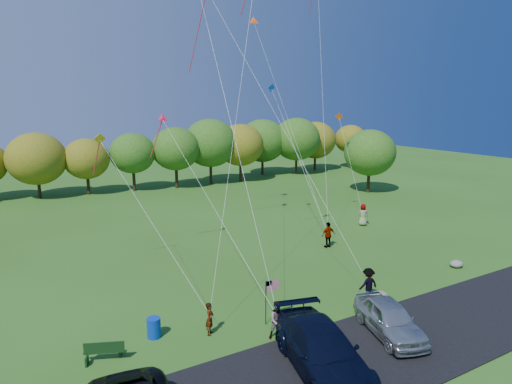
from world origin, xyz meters
TOP-DOWN VIEW (x-y plane):
  - ground at (0.00, 0.00)m, footprint 140.00×140.00m
  - asphalt_lane at (0.00, -4.00)m, footprint 44.00×6.00m
  - treeline at (-3.22, 36.22)m, footprint 75.79×28.21m
  - minivan_navy at (-3.67, -3.95)m, footprint 4.05×6.70m
  - minivan_silver at (0.88, -3.24)m, footprint 3.20×5.00m
  - flyer_a at (-6.30, 1.13)m, footprint 0.66×0.69m
  - flyer_b at (-3.74, -0.80)m, footprint 1.05×0.93m
  - flyer_c at (2.79, 0.13)m, footprint 1.24×0.79m
  - flyer_d at (6.74, 8.37)m, footprint 1.16×0.53m
  - flyer_e at (13.22, 11.54)m, footprint 1.13×1.03m
  - park_bench at (-11.12, 1.31)m, footprint 1.62×0.90m
  - trash_barrel at (-8.67, 2.20)m, footprint 0.64×0.64m
  - flag_assembly at (-3.29, 0.62)m, footprint 0.84×0.54m
  - boulder_near at (3.16, -0.34)m, footprint 1.14×0.90m
  - boulder_far at (11.40, 0.83)m, footprint 0.93×0.77m

SIDE VIEW (x-z plane):
  - ground at x=0.00m, z-range 0.00..0.00m
  - asphalt_lane at x=0.00m, z-range 0.00..0.06m
  - boulder_far at x=11.40m, z-range 0.00..0.48m
  - boulder_near at x=3.16m, z-range 0.00..0.57m
  - trash_barrel at x=-8.67m, z-range 0.00..0.96m
  - park_bench at x=-11.12m, z-range 0.03..0.95m
  - flyer_a at x=-6.30m, z-range 0.00..1.59m
  - minivan_silver at x=0.88m, z-range 0.06..1.64m
  - flyer_b at x=-3.74m, z-range 0.00..1.80m
  - flyer_c at x=2.79m, z-range 0.00..1.84m
  - flyer_e at x=13.22m, z-range 0.00..1.93m
  - minivan_navy at x=-3.67m, z-range 0.06..1.88m
  - flyer_d at x=6.74m, z-range 0.00..1.95m
  - flag_assembly at x=-3.29m, z-range 0.54..2.80m
  - treeline at x=-3.22m, z-range 0.50..9.08m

